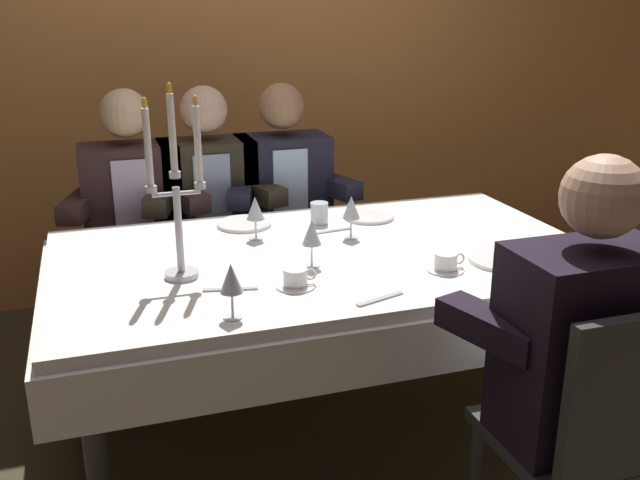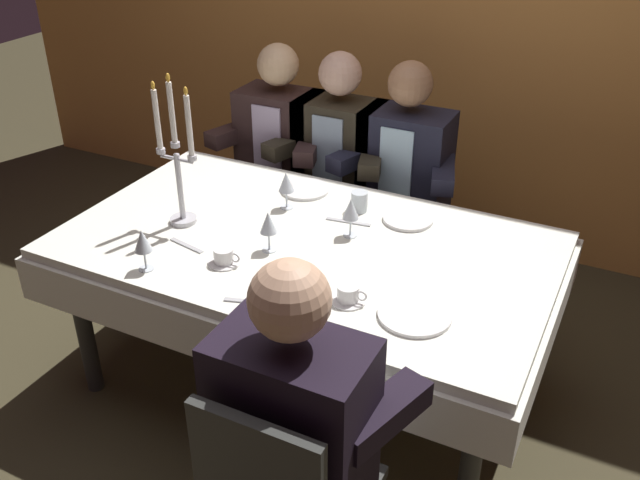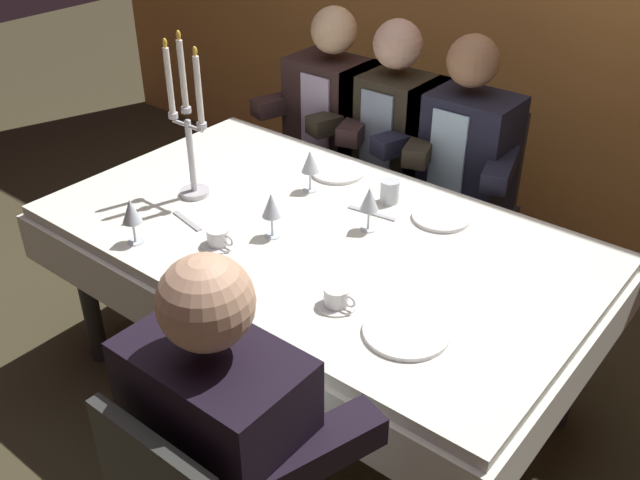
# 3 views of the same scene
# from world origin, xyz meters

# --- Properties ---
(ground_plane) EXTENTS (12.00, 12.00, 0.00)m
(ground_plane) POSITION_xyz_m (0.00, 0.00, 0.00)
(ground_plane) COLOR #3C3522
(back_wall) EXTENTS (6.00, 0.12, 2.70)m
(back_wall) POSITION_xyz_m (0.00, 1.66, 1.35)
(back_wall) COLOR #C9833E
(back_wall) RESTS_ON ground_plane
(dining_table) EXTENTS (1.94, 1.14, 0.74)m
(dining_table) POSITION_xyz_m (0.00, 0.00, 0.62)
(dining_table) COLOR white
(dining_table) RESTS_ON ground_plane
(candelabra) EXTENTS (0.19, 0.11, 0.62)m
(candelabra) POSITION_xyz_m (-0.52, -0.09, 1.00)
(candelabra) COLOR silver
(candelabra) RESTS_ON dining_table
(dinner_plate_0) EXTENTS (0.22, 0.22, 0.01)m
(dinner_plate_0) POSITION_xyz_m (-0.21, 0.39, 0.75)
(dinner_plate_0) COLOR white
(dinner_plate_0) RESTS_ON dining_table
(dinner_plate_1) EXTENTS (0.25, 0.25, 0.01)m
(dinner_plate_1) POSITION_xyz_m (0.55, -0.28, 0.75)
(dinner_plate_1) COLOR white
(dinner_plate_1) RESTS_ON dining_table
(dinner_plate_2) EXTENTS (0.21, 0.21, 0.01)m
(dinner_plate_2) POSITION_xyz_m (0.30, 0.33, 0.75)
(dinner_plate_2) COLOR white
(dinner_plate_2) RESTS_ON dining_table
(wine_glass_0) EXTENTS (0.07, 0.07, 0.16)m
(wine_glass_0) POSITION_xyz_m (0.14, 0.11, 0.85)
(wine_glass_0) COLOR silver
(wine_glass_0) RESTS_ON dining_table
(wine_glass_1) EXTENTS (0.07, 0.07, 0.16)m
(wine_glass_1) POSITION_xyz_m (-0.42, -0.45, 0.85)
(wine_glass_1) COLOR silver
(wine_glass_1) RESTS_ON dining_table
(wine_glass_2) EXTENTS (0.07, 0.07, 0.16)m
(wine_glass_2) POSITION_xyz_m (-0.20, 0.21, 0.85)
(wine_glass_2) COLOR silver
(wine_glass_2) RESTS_ON dining_table
(wine_glass_3) EXTENTS (0.07, 0.07, 0.16)m
(wine_glass_3) POSITION_xyz_m (-0.09, -0.13, 0.85)
(wine_glass_3) COLOR silver
(wine_glass_3) RESTS_ON dining_table
(water_tumbler_0) EXTENTS (0.07, 0.07, 0.09)m
(water_tumbler_0) POSITION_xyz_m (0.08, 0.33, 0.78)
(water_tumbler_0) COLOR silver
(water_tumbler_0) RESTS_ON dining_table
(coffee_cup_0) EXTENTS (0.13, 0.12, 0.06)m
(coffee_cup_0) POSITION_xyz_m (-0.19, -0.28, 0.77)
(coffee_cup_0) COLOR white
(coffee_cup_0) RESTS_ON dining_table
(coffee_cup_1) EXTENTS (0.13, 0.12, 0.06)m
(coffee_cup_1) POSITION_xyz_m (0.32, -0.30, 0.77)
(coffee_cup_1) COLOR white
(coffee_cup_1) RESTS_ON dining_table
(fork_0) EXTENTS (0.17, 0.05, 0.01)m
(fork_0) POSITION_xyz_m (-0.39, -0.24, 0.74)
(fork_0) COLOR #B7B7BC
(fork_0) RESTS_ON dining_table
(knife_1) EXTENTS (0.19, 0.04, 0.01)m
(knife_1) POSITION_xyz_m (0.09, 0.21, 0.74)
(knife_1) COLOR #B7B7BC
(knife_1) RESTS_ON dining_table
(spoon_2) EXTENTS (0.17, 0.07, 0.01)m
(spoon_2) POSITION_xyz_m (0.02, -0.46, 0.74)
(spoon_2) COLOR #B7B7BC
(spoon_2) RESTS_ON dining_table
(seated_diner_0) EXTENTS (0.63, 0.48, 1.24)m
(seated_diner_0) POSITION_xyz_m (-0.61, 0.89, 0.74)
(seated_diner_0) COLOR #2D2E2B
(seated_diner_0) RESTS_ON ground_plane
(seated_diner_1) EXTENTS (0.63, 0.48, 1.24)m
(seated_diner_1) POSITION_xyz_m (-0.27, 0.89, 0.74)
(seated_diner_1) COLOR #2D2E2B
(seated_diner_1) RESTS_ON ground_plane
(seated_diner_2) EXTENTS (0.63, 0.48, 1.24)m
(seated_diner_2) POSITION_xyz_m (0.08, 0.89, 0.74)
(seated_diner_2) COLOR #2D2E2B
(seated_diner_2) RESTS_ON ground_plane
(seated_diner_3) EXTENTS (0.63, 0.48, 1.24)m
(seated_diner_3) POSITION_xyz_m (0.42, -0.89, 0.74)
(seated_diner_3) COLOR #2D2E2B
(seated_diner_3) RESTS_ON ground_plane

